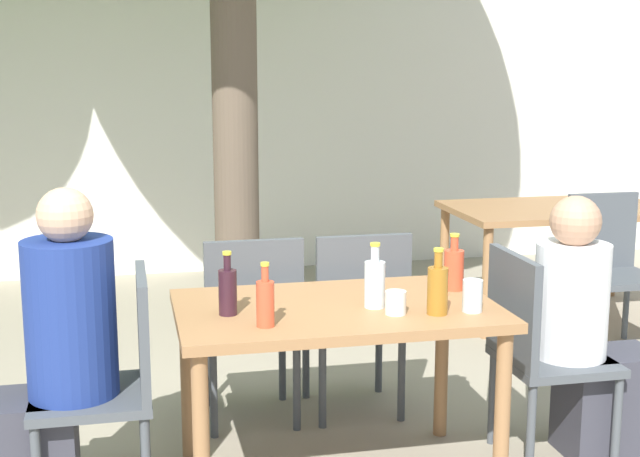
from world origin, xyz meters
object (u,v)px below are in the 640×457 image
object	(u,v)px
water_bottle_4	(375,282)
drinking_glass_0	(396,303)
dining_table_front	(336,328)
person_seated_0	(49,371)
patio_chair_3	(357,313)
wine_bottle_1	(228,290)
patio_chair_1	(536,345)
soda_bottle_2	(454,268)
person_seated_1	(590,343)
drinking_glass_1	(472,296)
patio_chair_2	(251,319)
patio_chair_4	(610,262)
soda_bottle_0	(265,302)
amber_bottle_3	(438,289)
patio_chair_0	(114,376)
dining_table_back	(558,219)

from	to	relation	value
water_bottle_4	drinking_glass_0	bearing A→B (deg)	-64.62
dining_table_front	person_seated_0	size ratio (longest dim) A/B	1.02
patio_chair_3	wine_bottle_1	bearing A→B (deg)	44.06
patio_chair_1	soda_bottle_2	size ratio (longest dim) A/B	3.79
person_seated_1	drinking_glass_1	bearing A→B (deg)	107.63
dining_table_front	patio_chair_3	distance (m)	0.68
patio_chair_2	water_bottle_4	world-z (taller)	water_bottle_4
soda_bottle_2	drinking_glass_0	world-z (taller)	soda_bottle_2
patio_chair_4	water_bottle_4	distance (m)	2.31
dining_table_front	drinking_glass_0	distance (m)	0.29
patio_chair_3	soda_bottle_0	world-z (taller)	soda_bottle_0
person_seated_0	water_bottle_4	distance (m)	1.26
patio_chair_3	person_seated_0	xyz separation A→B (m)	(-1.34, -0.62, 0.04)
dining_table_front	patio_chair_2	world-z (taller)	patio_chair_2
patio_chair_1	wine_bottle_1	xyz separation A→B (m)	(-1.29, -0.04, 0.32)
person_seated_1	amber_bottle_3	size ratio (longest dim) A/B	4.46
drinking_glass_0	person_seated_1	bearing A→B (deg)	10.31
patio_chair_0	water_bottle_4	xyz separation A→B (m)	(1.00, -0.06, 0.32)
patio_chair_0	amber_bottle_3	distance (m)	1.26
patio_chair_0	wine_bottle_1	bearing A→B (deg)	85.19
dining_table_front	patio_chair_4	bearing A→B (deg)	33.98
patio_chair_3	water_bottle_4	distance (m)	0.76
patio_chair_3	drinking_glass_1	xyz separation A→B (m)	(0.23, -0.82, 0.28)
person_seated_1	soda_bottle_0	size ratio (longest dim) A/B	4.80
patio_chair_3	patio_chair_1	bearing A→B (deg)	134.34
dining_table_front	person_seated_1	xyz separation A→B (m)	(1.10, -0.00, -0.14)
amber_bottle_3	patio_chair_4	bearing A→B (deg)	43.20
person_seated_1	dining_table_front	bearing A→B (deg)	90.00
dining_table_back	patio_chair_4	world-z (taller)	patio_chair_4
patio_chair_4	person_seated_1	size ratio (longest dim) A/B	0.80
person_seated_1	patio_chair_4	bearing A→B (deg)	-33.13
wine_bottle_1	water_bottle_4	bearing A→B (deg)	-2.12
person_seated_0	soda_bottle_0	world-z (taller)	person_seated_0
patio_chair_1	person_seated_1	size ratio (longest dim) A/B	0.80
soda_bottle_0	drinking_glass_1	distance (m)	0.80
person_seated_0	drinking_glass_0	bearing A→B (deg)	82.62
patio_chair_4	soda_bottle_0	world-z (taller)	soda_bottle_0
wine_bottle_1	amber_bottle_3	world-z (taller)	amber_bottle_3
patio_chair_2	patio_chair_4	distance (m)	2.32
patio_chair_3	soda_bottle_2	xyz separation A→B (m)	(0.28, -0.49, 0.31)
patio_chair_0	patio_chair_4	world-z (taller)	same
patio_chair_0	wine_bottle_1	distance (m)	0.53
soda_bottle_2	drinking_glass_0	size ratio (longest dim) A/B	2.67
patio_chair_4	person_seated_1	xyz separation A→B (m)	(-0.86, -1.32, -0.01)
patio_chair_0	drinking_glass_0	bearing A→B (deg)	81.00
dining_table_front	patio_chair_3	bearing A→B (deg)	68.08
patio_chair_3	soda_bottle_0	distance (m)	1.06
dining_table_back	soda_bottle_2	world-z (taller)	soda_bottle_2
patio_chair_0	soda_bottle_2	world-z (taller)	soda_bottle_2
dining_table_front	person_seated_1	world-z (taller)	person_seated_1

